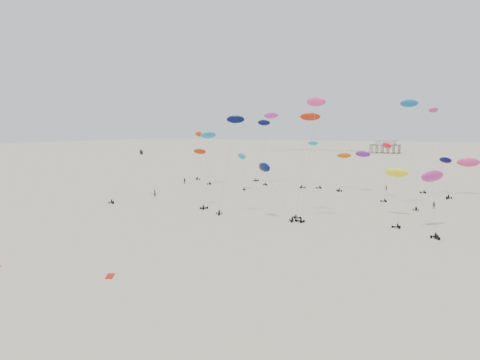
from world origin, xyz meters
The scene contains 29 objects.
ground_plane centered at (0.00, 200.00, 0.00)m, with size 900.00×900.00×0.00m, color beige.
pavilion_main centered at (-10.00, 350.00, 4.22)m, with size 21.00×13.00×9.80m.
pier_fence centered at (-62.00, 350.00, 0.77)m, with size 80.20×0.20×1.50m.
rig_0 centered at (-15.70, 121.03, 9.09)m, with size 5.20×5.52×11.48m.
rig_1 centered at (-10.40, 88.05, 8.36)m, with size 6.80×6.85×14.18m.
rig_2 centered at (18.34, 84.24, 18.88)m, with size 4.76×6.71×25.36m.
rig_3 centered at (40.14, 129.10, 12.26)m, with size 7.52×5.66×24.61m.
rig_4 centered at (10.14, 81.71, 8.58)m, with size 9.99×4.71×12.34m.
rig_5 centered at (15.23, 91.13, 18.41)m, with size 4.89×10.75×22.76m.
rig_6 centered at (41.39, 86.18, 8.47)m, with size 5.53×14.32×13.13m.
rig_7 centered at (0.39, 137.80, 8.91)m, with size 3.63×11.41×15.87m.
rig_8 centered at (47.35, 138.71, 8.65)m, with size 9.80×15.70×16.34m.
rig_9 centered at (39.89, 138.61, 7.83)m, with size 8.56×5.63×11.09m.
rig_10 centered at (-44.25, 142.11, 12.49)m, with size 6.71×9.28×17.73m.
rig_11 centered at (-33.85, 90.02, 7.33)m, with size 4.20×17.02×17.95m.
rig_12 centered at (10.77, 136.22, 8.53)m, with size 10.16×6.42×12.23m.
rig_13 centered at (33.58, 95.32, 8.20)m, with size 5.69×15.39×15.82m.
rig_14 centered at (-15.60, 137.81, 17.31)m, with size 6.55×7.48×21.83m.
rig_15 centered at (-32.11, 128.76, 14.66)m, with size 5.34×6.32×17.86m.
rig_16 centered at (34.18, 111.20, 19.77)m, with size 6.33×10.06×25.97m.
rig_17 centered at (17.20, 132.50, 8.84)m, with size 9.66×6.98×12.85m.
rig_18 centered at (27.18, 121.26, 11.51)m, with size 4.21×11.05×15.81m.
rig_20 centered at (0.31, 82.74, 14.70)m, with size 5.60×5.69×21.82m.
rig_21 centered at (-16.30, 143.29, 19.38)m, with size 8.81×5.34×24.47m.
spectator_0 centered at (-30.26, 96.04, 0.00)m, with size 0.82×0.56×2.25m, color black.
spectator_1 centered at (40.29, 110.05, 0.00)m, with size 0.93×0.54×1.89m, color black.
spectator_2 centered at (-39.61, 125.26, 0.00)m, with size 1.31×0.71×2.22m, color black.
spectator_3 centered at (24.94, 137.54, 0.00)m, with size 0.70×0.48×1.92m, color black.
grounded_kite_a centered at (6.64, 36.88, 0.00)m, with size 2.20×0.90×0.08m, color red.
Camera 1 is at (47.64, -7.99, 19.12)m, focal length 35.00 mm.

